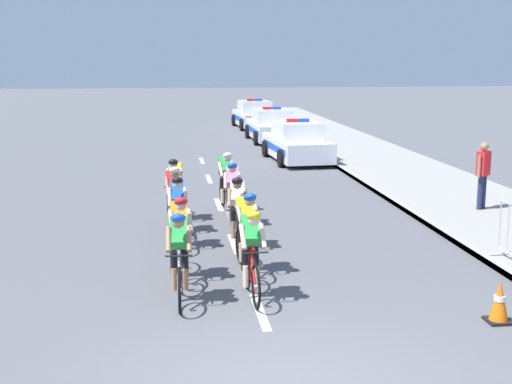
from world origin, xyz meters
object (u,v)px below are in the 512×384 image
(cyclist_third, at_px, (180,235))
(cyclist_fourth, at_px, (247,230))
(police_car_nearest, at_px, (297,143))
(traffic_cone_near, at_px, (499,302))
(cyclist_fifth, at_px, (178,210))
(police_car_third, at_px, (254,116))
(cyclist_ninth, at_px, (175,188))
(cyclist_second, at_px, (251,252))
(cyclist_lead, at_px, (179,255))
(cyclist_sixth, at_px, (237,211))
(cyclist_tenth, at_px, (226,180))
(spectator_closest, at_px, (483,171))
(police_car_second, at_px, (271,127))
(cyclist_eighth, at_px, (232,192))
(cyclist_seventh, at_px, (174,198))

(cyclist_third, bearing_deg, cyclist_fourth, 9.35)
(police_car_nearest, distance_m, traffic_cone_near, 16.36)
(cyclist_fifth, bearing_deg, traffic_cone_near, -46.08)
(police_car_third, bearing_deg, police_car_nearest, -90.00)
(cyclist_ninth, bearing_deg, cyclist_second, -79.07)
(cyclist_third, height_order, police_car_third, police_car_third)
(cyclist_lead, height_order, cyclist_second, same)
(cyclist_sixth, relative_size, traffic_cone_near, 2.69)
(cyclist_tenth, xyz_separation_m, spectator_closest, (6.29, -1.22, 0.30))
(cyclist_ninth, bearing_deg, police_car_second, 73.01)
(cyclist_fifth, relative_size, police_car_third, 0.38)
(cyclist_eighth, height_order, police_car_nearest, police_car_nearest)
(cyclist_eighth, relative_size, police_car_nearest, 0.38)
(cyclist_ninth, bearing_deg, cyclist_lead, -90.40)
(cyclist_eighth, distance_m, spectator_closest, 6.31)
(police_car_second, bearing_deg, cyclist_fourth, -100.05)
(cyclist_fifth, relative_size, cyclist_ninth, 1.00)
(cyclist_fifth, distance_m, cyclist_seventh, 1.29)
(cyclist_fourth, height_order, police_car_third, police_car_third)
(cyclist_fourth, distance_m, police_car_third, 26.08)
(cyclist_fourth, bearing_deg, police_car_second, 79.95)
(cyclist_tenth, xyz_separation_m, police_car_second, (3.39, 14.43, -0.11))
(cyclist_fourth, height_order, cyclist_fifth, same)
(cyclist_eighth, bearing_deg, cyclist_second, -92.21)
(cyclist_eighth, bearing_deg, police_car_second, 78.11)
(police_car_nearest, height_order, traffic_cone_near, police_car_nearest)
(cyclist_sixth, xyz_separation_m, police_car_second, (3.48, 18.05, -0.11))
(cyclist_eighth, bearing_deg, police_car_third, 81.33)
(cyclist_ninth, bearing_deg, spectator_closest, -2.11)
(cyclist_second, relative_size, cyclist_fifth, 1.00)
(cyclist_second, distance_m, police_car_second, 21.43)
(cyclist_third, xyz_separation_m, spectator_closest, (7.59, 4.25, 0.30))
(cyclist_fourth, height_order, cyclist_ninth, same)
(cyclist_fourth, distance_m, cyclist_sixth, 1.65)
(cyclist_tenth, relative_size, police_car_nearest, 0.38)
(cyclist_sixth, bearing_deg, police_car_second, 79.08)
(cyclist_ninth, bearing_deg, traffic_cone_near, -57.52)
(cyclist_fifth, height_order, cyclist_ninth, same)
(cyclist_lead, bearing_deg, police_car_nearest, 72.33)
(cyclist_lead, distance_m, cyclist_seventh, 4.60)
(police_car_nearest, bearing_deg, traffic_cone_near, -90.28)
(cyclist_eighth, bearing_deg, cyclist_seventh, -161.76)
(traffic_cone_near, bearing_deg, police_car_second, 89.80)
(cyclist_second, relative_size, spectator_closest, 1.03)
(cyclist_fifth, height_order, cyclist_eighth, same)
(cyclist_ninth, bearing_deg, cyclist_seventh, -92.12)
(cyclist_third, bearing_deg, cyclist_tenth, 76.64)
(traffic_cone_near, bearing_deg, police_car_third, 89.84)
(cyclist_fifth, height_order, police_car_third, police_car_third)
(cyclist_sixth, distance_m, spectator_closest, 6.82)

